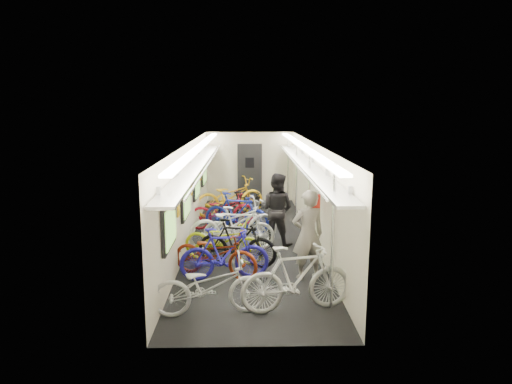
{
  "coord_description": "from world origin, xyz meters",
  "views": [
    {
      "loc": [
        -0.13,
        -10.77,
        3.25
      ],
      "look_at": [
        0.12,
        0.45,
        1.15
      ],
      "focal_mm": 32.0,
      "sensor_mm": 36.0,
      "label": 1
    }
  ],
  "objects_px": {
    "passenger_mid": "(277,209)",
    "bicycle_0": "(210,286)",
    "bicycle_1": "(225,254)",
    "passenger_near": "(308,235)",
    "backpack": "(314,204)"
  },
  "relations": [
    {
      "from": "passenger_mid",
      "to": "bicycle_0",
      "type": "bearing_deg",
      "value": 98.15
    },
    {
      "from": "bicycle_0",
      "to": "bicycle_1",
      "type": "xyz_separation_m",
      "value": [
        0.17,
        1.48,
        0.04
      ]
    },
    {
      "from": "bicycle_0",
      "to": "bicycle_1",
      "type": "height_order",
      "value": "bicycle_1"
    },
    {
      "from": "bicycle_1",
      "to": "passenger_mid",
      "type": "height_order",
      "value": "passenger_mid"
    },
    {
      "from": "passenger_near",
      "to": "backpack",
      "type": "distance_m",
      "value": 1.01
    },
    {
      "from": "bicycle_1",
      "to": "passenger_mid",
      "type": "xyz_separation_m",
      "value": [
        1.13,
        2.24,
        0.35
      ]
    },
    {
      "from": "bicycle_1",
      "to": "backpack",
      "type": "height_order",
      "value": "backpack"
    },
    {
      "from": "passenger_near",
      "to": "backpack",
      "type": "relative_size",
      "value": 4.55
    },
    {
      "from": "bicycle_0",
      "to": "passenger_near",
      "type": "distance_m",
      "value": 2.35
    },
    {
      "from": "bicycle_0",
      "to": "backpack",
      "type": "height_order",
      "value": "backpack"
    },
    {
      "from": "bicycle_1",
      "to": "backpack",
      "type": "distance_m",
      "value": 2.17
    },
    {
      "from": "bicycle_0",
      "to": "passenger_near",
      "type": "xyz_separation_m",
      "value": [
        1.75,
        1.52,
        0.39
      ]
    },
    {
      "from": "bicycle_1",
      "to": "passenger_near",
      "type": "xyz_separation_m",
      "value": [
        1.58,
        0.03,
        0.35
      ]
    },
    {
      "from": "passenger_near",
      "to": "bicycle_1",
      "type": "bearing_deg",
      "value": -12.33
    },
    {
      "from": "passenger_near",
      "to": "backpack",
      "type": "height_order",
      "value": "passenger_near"
    }
  ]
}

